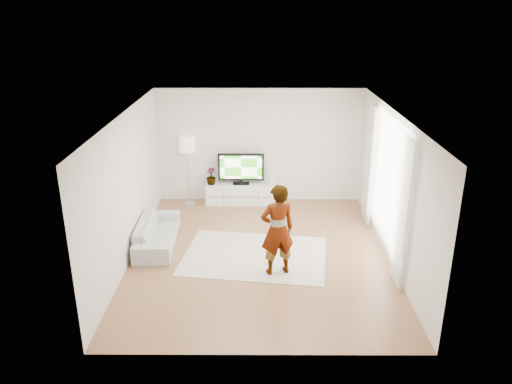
{
  "coord_description": "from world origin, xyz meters",
  "views": [
    {
      "loc": [
        -0.04,
        -8.78,
        4.65
      ],
      "look_at": [
        -0.08,
        0.4,
        1.18
      ],
      "focal_mm": 35.0,
      "sensor_mm": 36.0,
      "label": 1
    }
  ],
  "objects_px": {
    "television": "(241,168)",
    "rug": "(255,256)",
    "floor_lamp": "(187,147)",
    "media_console": "(241,194)",
    "sofa": "(157,233)",
    "player": "(277,230)"
  },
  "relations": [
    {
      "from": "television",
      "to": "rug",
      "type": "height_order",
      "value": "television"
    },
    {
      "from": "player",
      "to": "floor_lamp",
      "type": "xyz_separation_m",
      "value": [
        -2.04,
        3.4,
        0.58
      ]
    },
    {
      "from": "television",
      "to": "player",
      "type": "bearing_deg",
      "value": -77.66
    },
    {
      "from": "player",
      "to": "floor_lamp",
      "type": "bearing_deg",
      "value": -75.92
    },
    {
      "from": "media_console",
      "to": "sofa",
      "type": "distance_m",
      "value": 2.85
    },
    {
      "from": "television",
      "to": "player",
      "type": "xyz_separation_m",
      "value": [
        0.76,
        -3.49,
        -0.04
      ]
    },
    {
      "from": "floor_lamp",
      "to": "rug",
      "type": "bearing_deg",
      "value": -59.34
    },
    {
      "from": "media_console",
      "to": "rug",
      "type": "distance_m",
      "value": 2.84
    },
    {
      "from": "player",
      "to": "floor_lamp",
      "type": "relative_size",
      "value": 1.0
    },
    {
      "from": "rug",
      "to": "television",
      "type": "bearing_deg",
      "value": 97.06
    },
    {
      "from": "media_console",
      "to": "floor_lamp",
      "type": "bearing_deg",
      "value": -177.08
    },
    {
      "from": "rug",
      "to": "player",
      "type": "relative_size",
      "value": 1.6
    },
    {
      "from": "media_console",
      "to": "player",
      "type": "height_order",
      "value": "player"
    },
    {
      "from": "rug",
      "to": "floor_lamp",
      "type": "xyz_separation_m",
      "value": [
        -1.63,
        2.74,
        1.45
      ]
    },
    {
      "from": "media_console",
      "to": "player",
      "type": "distance_m",
      "value": 3.6
    },
    {
      "from": "media_console",
      "to": "rug",
      "type": "xyz_separation_m",
      "value": [
        0.35,
        -2.81,
        -0.24
      ]
    },
    {
      "from": "floor_lamp",
      "to": "player",
      "type": "bearing_deg",
      "value": -59.04
    },
    {
      "from": "television",
      "to": "rug",
      "type": "relative_size",
      "value": 0.41
    },
    {
      "from": "sofa",
      "to": "player",
      "type": "bearing_deg",
      "value": -117.41
    },
    {
      "from": "player",
      "to": "sofa",
      "type": "distance_m",
      "value": 2.72
    },
    {
      "from": "television",
      "to": "sofa",
      "type": "height_order",
      "value": "television"
    },
    {
      "from": "media_console",
      "to": "rug",
      "type": "relative_size",
      "value": 0.63
    }
  ]
}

